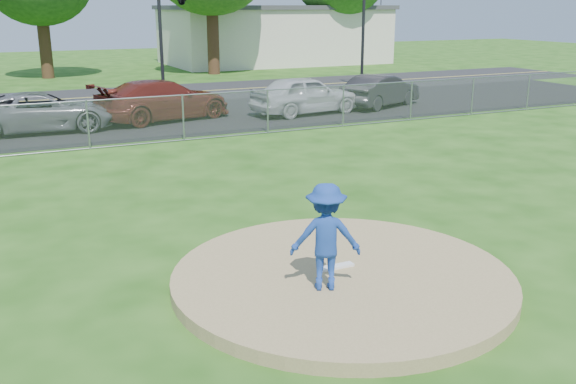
# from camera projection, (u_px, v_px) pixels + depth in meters

# --- Properties ---
(ground) EXTENTS (120.00, 120.00, 0.00)m
(ground) POSITION_uv_depth(u_px,v_px,m) (171.00, 156.00, 18.87)
(ground) COLOR #1D4910
(ground) RESTS_ON ground
(pitchers_mound) EXTENTS (5.40, 5.40, 0.20)m
(pitchers_mound) POSITION_uv_depth(u_px,v_px,m) (342.00, 278.00, 10.18)
(pitchers_mound) COLOR #957E51
(pitchers_mound) RESTS_ON ground
(pitching_rubber) EXTENTS (0.60, 0.15, 0.04)m
(pitching_rubber) POSITION_uv_depth(u_px,v_px,m) (336.00, 267.00, 10.32)
(pitching_rubber) COLOR white
(pitching_rubber) RESTS_ON pitchers_mound
(chain_link_fence) EXTENTS (40.00, 0.06, 1.50)m
(chain_link_fence) POSITION_uv_depth(u_px,v_px,m) (153.00, 120.00, 20.40)
(chain_link_fence) COLOR gray
(chain_link_fence) RESTS_ON ground
(parking_lot) EXTENTS (50.00, 8.00, 0.01)m
(parking_lot) POSITION_uv_depth(u_px,v_px,m) (125.00, 122.00, 24.50)
(parking_lot) COLOR black
(parking_lot) RESTS_ON ground
(street) EXTENTS (60.00, 7.00, 0.01)m
(street) POSITION_uv_depth(u_px,v_px,m) (92.00, 97.00, 31.00)
(street) COLOR black
(street) RESTS_ON ground
(commercial_building) EXTENTS (16.40, 9.40, 4.30)m
(commercial_building) POSITION_uv_depth(u_px,v_px,m) (274.00, 34.00, 49.15)
(commercial_building) COLOR beige
(commercial_building) RESTS_ON ground
(traffic_signal_right) EXTENTS (1.28, 0.20, 5.60)m
(traffic_signal_right) POSITION_uv_depth(u_px,v_px,m) (367.00, 23.00, 34.22)
(traffic_signal_right) COLOR black
(traffic_signal_right) RESTS_ON ground
(pitcher) EXTENTS (1.20, 0.98, 1.61)m
(pitcher) POSITION_uv_depth(u_px,v_px,m) (326.00, 237.00, 9.38)
(pitcher) COLOR #1A3C94
(pitcher) RESTS_ON pitchers_mound
(parked_car_gray) EXTENTS (5.06, 2.49, 1.38)m
(parked_car_gray) POSITION_uv_depth(u_px,v_px,m) (42.00, 112.00, 22.38)
(parked_car_gray) COLOR slate
(parked_car_gray) RESTS_ON parking_lot
(parked_car_darkred) EXTENTS (5.74, 3.51, 1.55)m
(parked_car_darkred) POSITION_uv_depth(u_px,v_px,m) (163.00, 100.00, 24.59)
(parked_car_darkred) COLOR maroon
(parked_car_darkred) RESTS_ON parking_lot
(parked_car_pearl) EXTENTS (4.74, 2.34, 1.55)m
(parked_car_pearl) POSITION_uv_depth(u_px,v_px,m) (305.00, 95.00, 26.03)
(parked_car_pearl) COLOR silver
(parked_car_pearl) RESTS_ON parking_lot
(parked_car_charcoal) EXTENTS (4.45, 3.04, 1.39)m
(parked_car_charcoal) POSITION_uv_depth(u_px,v_px,m) (381.00, 91.00, 27.93)
(parked_car_charcoal) COLOR #242426
(parked_car_charcoal) RESTS_ON parking_lot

